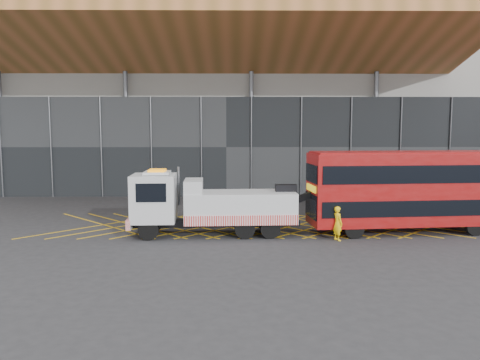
{
  "coord_description": "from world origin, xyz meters",
  "views": [
    {
      "loc": [
        2.72,
        -26.28,
        5.4
      ],
      "look_at": [
        3.0,
        1.5,
        2.4
      ],
      "focal_mm": 35.0,
      "sensor_mm": 36.0,
      "label": 1
    }
  ],
  "objects": [
    {
      "name": "bus_towed",
      "position": [
        11.83,
        -2.13,
        2.37
      ],
      "size": [
        10.69,
        3.4,
        4.27
      ],
      "rotation": [
        0.0,
        0.0,
        0.09
      ],
      "color": "maroon",
      "rests_on": "ground_plane"
    },
    {
      "name": "road_markings",
      "position": [
        4.8,
        0.0,
        0.01
      ],
      "size": [
        26.36,
        7.16,
        0.01
      ],
      "color": "gold",
      "rests_on": "ground_plane"
    },
    {
      "name": "recovery_truck",
      "position": [
        1.3,
        -2.64,
        1.6
      ],
      "size": [
        9.96,
        2.72,
        3.46
      ],
      "rotation": [
        0.0,
        0.0,
        0.05
      ],
      "color": "black",
      "rests_on": "ground_plane"
    },
    {
      "name": "construction_building",
      "position": [
        1.92,
        18.4,
        8.98
      ],
      "size": [
        55.0,
        23.97,
        18.0
      ],
      "color": "gray",
      "rests_on": "ground_plane"
    },
    {
      "name": "ground_plane",
      "position": [
        0.0,
        0.0,
        0.0
      ],
      "size": [
        120.0,
        120.0,
        0.0
      ],
      "primitive_type": "plane",
      "color": "#2A2A2C"
    },
    {
      "name": "worker",
      "position": [
        7.72,
        -3.87,
        0.84
      ],
      "size": [
        0.62,
        0.72,
        1.68
      ],
      "primitive_type": "imported",
      "rotation": [
        0.0,
        0.0,
        1.99
      ],
      "color": "yellow",
      "rests_on": "ground_plane"
    }
  ]
}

